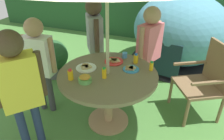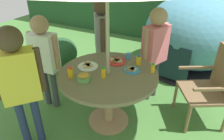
% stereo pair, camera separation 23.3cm
% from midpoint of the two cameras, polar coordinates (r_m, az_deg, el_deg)
% --- Properties ---
extents(ground_plane, '(10.00, 10.00, 0.02)m').
position_cam_midpoint_polar(ground_plane, '(2.83, -3.43, -13.92)').
color(ground_plane, '#477A38').
extents(hedge_backdrop, '(9.00, 0.70, 1.83)m').
position_cam_midpoint_polar(hedge_backdrop, '(5.42, 11.23, 18.29)').
color(hedge_backdrop, '#234C28').
rests_on(hedge_backdrop, ground_plane).
extents(garden_table, '(1.15, 1.15, 0.73)m').
position_cam_midpoint_polar(garden_table, '(2.46, -3.84, -3.85)').
color(garden_table, tan).
rests_on(garden_table, ground_plane).
extents(wooden_chair, '(0.69, 0.70, 0.98)m').
position_cam_midpoint_polar(wooden_chair, '(2.85, 22.40, -2.18)').
color(wooden_chair, brown).
rests_on(wooden_chair, ground_plane).
extents(dome_tent, '(2.08, 2.08, 1.33)m').
position_cam_midpoint_polar(dome_tent, '(4.16, 16.66, 10.52)').
color(dome_tent, teal).
rests_on(dome_tent, ground_plane).
extents(potted_plant, '(0.52, 0.52, 0.67)m').
position_cam_midpoint_polar(potted_plant, '(3.73, -17.61, 3.41)').
color(potted_plant, '#595960').
rests_on(potted_plant, ground_plane).
extents(child_in_pink_shirt, '(0.31, 0.42, 1.34)m').
position_cam_midpoint_polar(child_in_pink_shirt, '(2.88, 7.97, 7.40)').
color(child_in_pink_shirt, '#3F3F47').
rests_on(child_in_pink_shirt, ground_plane).
extents(child_in_grey_shirt, '(0.37, 0.41, 1.39)m').
position_cam_midpoint_polar(child_in_grey_shirt, '(3.13, -6.96, 9.86)').
color(child_in_grey_shirt, brown).
rests_on(child_in_grey_shirt, ground_plane).
extents(child_in_white_shirt, '(0.44, 0.22, 1.30)m').
position_cam_midpoint_polar(child_in_white_shirt, '(2.74, -21.72, 3.57)').
color(child_in_white_shirt, '#3F3F47').
rests_on(child_in_white_shirt, ground_plane).
extents(child_in_yellow_shirt, '(0.39, 0.40, 1.39)m').
position_cam_midpoint_polar(child_in_yellow_shirt, '(2.15, -27.00, -3.08)').
color(child_in_yellow_shirt, navy).
rests_on(child_in_yellow_shirt, ground_plane).
extents(snack_bowl, '(0.14, 0.14, 0.08)m').
position_cam_midpoint_polar(snack_bowl, '(2.23, -10.41, -2.53)').
color(snack_bowl, '#66B259').
rests_on(snack_bowl, garden_table).
extents(plate_near_right, '(0.19, 0.19, 0.03)m').
position_cam_midpoint_polar(plate_near_right, '(2.44, 2.45, 0.27)').
color(plate_near_right, '#338CD8').
rests_on(plate_near_right, garden_table).
extents(plate_mid_right, '(0.24, 0.24, 0.03)m').
position_cam_midpoint_polar(plate_mid_right, '(2.50, -9.77, 0.64)').
color(plate_mid_right, white).
rests_on(plate_mid_right, garden_table).
extents(plate_far_right, '(0.24, 0.24, 0.03)m').
position_cam_midpoint_polar(plate_far_right, '(2.62, -2.04, 2.43)').
color(plate_far_right, red).
rests_on(plate_far_right, garden_table).
extents(juice_bottle_near_left, '(0.05, 0.05, 0.13)m').
position_cam_midpoint_polar(juice_bottle_near_left, '(2.27, -5.18, -0.90)').
color(juice_bottle_near_left, yellow).
rests_on(juice_bottle_near_left, garden_table).
extents(juice_bottle_far_left, '(0.06, 0.06, 0.12)m').
position_cam_midpoint_polar(juice_bottle_far_left, '(2.58, 3.99, 3.08)').
color(juice_bottle_far_left, yellow).
rests_on(juice_bottle_far_left, garden_table).
extents(juice_bottle_center_front, '(0.06, 0.06, 0.12)m').
position_cam_midpoint_polar(juice_bottle_center_front, '(2.30, -14.19, -1.35)').
color(juice_bottle_center_front, yellow).
rests_on(juice_bottle_center_front, garden_table).
extents(juice_bottle_center_back, '(0.05, 0.05, 0.12)m').
position_cam_midpoint_polar(juice_bottle_center_back, '(2.43, 8.06, 0.99)').
color(juice_bottle_center_back, yellow).
rests_on(juice_bottle_center_back, garden_table).
extents(cup_near, '(0.07, 0.07, 0.07)m').
position_cam_midpoint_polar(cup_near, '(2.71, 1.06, 4.04)').
color(cup_near, '#4C99D8').
rests_on(cup_near, garden_table).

